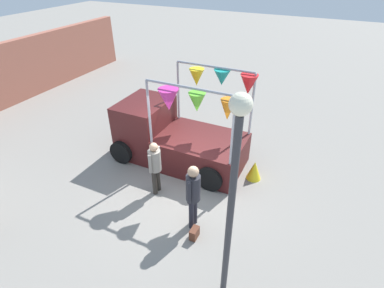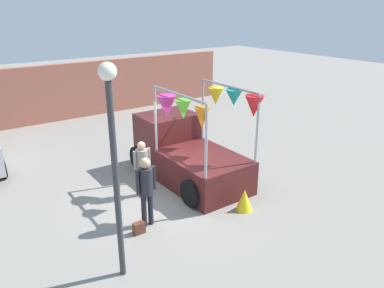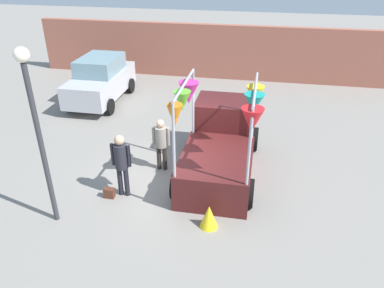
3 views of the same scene
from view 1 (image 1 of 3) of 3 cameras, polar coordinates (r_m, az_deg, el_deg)
The scene contains 7 objects.
ground_plane at distance 8.77m, azimuth -2.32°, elevation -8.20°, with size 60.00×60.00×0.00m, color gray.
vendor_truck at distance 9.51m, azimuth -3.73°, elevation 1.88°, with size 2.46×4.14×2.97m.
person_customer at distance 6.98m, azimuth 0.22°, elevation -9.00°, with size 0.53×0.34×1.79m.
person_vendor at distance 8.07m, azimuth -7.08°, elevation -3.73°, with size 0.53×0.34×1.62m.
handbag at distance 7.38m, azimuth 0.45°, elevation -16.62°, with size 0.28×0.16×0.28m, color #592D1E.
street_lamp at distance 4.64m, azimuth 7.82°, elevation -7.74°, with size 0.32×0.32×4.25m.
folded_kite_bundle_sunflower at distance 9.08m, azimuth 11.77°, elevation -4.89°, with size 0.44×0.44×0.60m, color yellow.
Camera 1 is at (-5.83, -3.18, 5.73)m, focal length 28.00 mm.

